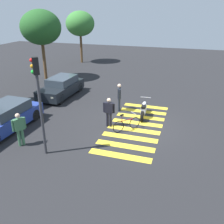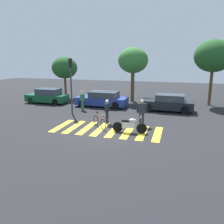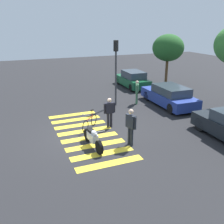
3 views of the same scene
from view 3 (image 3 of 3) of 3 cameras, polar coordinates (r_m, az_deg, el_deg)
ground_plane at (r=13.33m, az=-5.54°, el=-4.92°), size 60.00×60.00×0.00m
police_motorcycle at (r=11.81m, az=-4.29°, el=-5.77°), size 2.09×0.62×1.03m
leaning_bicycle at (r=13.84m, az=-4.96°, el=-2.29°), size 1.26×1.19×0.99m
officer_on_foot at (r=11.76m, az=4.19°, el=-2.83°), size 0.68×0.33×1.78m
officer_by_motorcycle at (r=13.79m, az=-0.55°, el=0.25°), size 0.22×0.67×1.66m
pedestrian_bystander at (r=17.97m, az=5.57°, el=4.73°), size 0.59×0.42×1.67m
crosswalk_stripes at (r=13.32m, az=-5.54°, el=-4.91°), size 6.75×2.89×0.01m
car_green_compact at (r=22.89m, az=4.63°, el=7.24°), size 4.12×1.79×1.43m
car_blue_hatchback at (r=18.04m, az=12.61°, el=3.51°), size 4.74×1.97×1.40m
traffic_light_pole at (r=17.20m, az=0.89°, el=10.89°), size 0.34×0.35×4.37m
street_tree_near at (r=23.83m, az=12.38°, el=13.75°), size 2.77×2.77×4.50m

